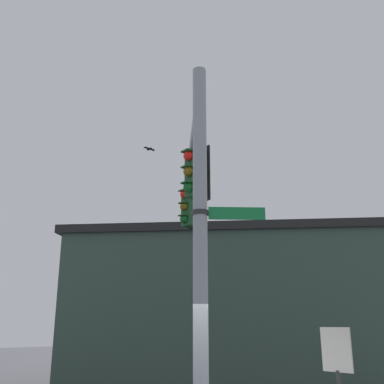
{
  "coord_description": "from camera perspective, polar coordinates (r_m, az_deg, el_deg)",
  "views": [
    {
      "loc": [
        -5.85,
        4.94,
        2.19
      ],
      "look_at": [
        2.33,
        -1.71,
        5.27
      ],
      "focal_mm": 42.26,
      "sensor_mm": 36.0,
      "label": 1
    }
  ],
  "objects": [
    {
      "name": "signal_pole",
      "position": [
        7.76,
        1.05,
        -7.06
      ],
      "size": [
        0.25,
        0.25,
        6.87
      ],
      "primitive_type": "cylinder",
      "color": "gray",
      "rests_on": "ground"
    },
    {
      "name": "mast_arm",
      "position": [
        11.02,
        0.06,
        4.33
      ],
      "size": [
        4.42,
        3.33,
        0.21
      ],
      "primitive_type": "cylinder",
      "rotation": [
        0.0,
        1.57,
        5.65
      ],
      "color": "gray"
    },
    {
      "name": "traffic_light_nearest_pole",
      "position": [
        9.58,
        0.33,
        2.44
      ],
      "size": [
        0.54,
        0.49,
        1.31
      ],
      "color": "black"
    },
    {
      "name": "traffic_light_mid_inner",
      "position": [
        12.42,
        -0.41,
        -1.95
      ],
      "size": [
        0.54,
        0.49,
        1.31
      ],
      "color": "black"
    },
    {
      "name": "street_name_sign",
      "position": [
        7.91,
        3.37,
        -2.69
      ],
      "size": [
        0.84,
        1.08,
        0.22
      ],
      "color": "#147238"
    },
    {
      "name": "bird_flying",
      "position": [
        14.83,
        -5.42,
        5.44
      ],
      "size": [
        0.26,
        0.43,
        0.08
      ],
      "color": "black"
    },
    {
      "name": "storefront_building",
      "position": [
        18.84,
        4.16,
        -14.3
      ],
      "size": [
        13.27,
        13.25,
        5.63
      ],
      "color": "#33473D",
      "rests_on": "ground"
    },
    {
      "name": "tree_by_storefront",
      "position": [
        19.27,
        1.03,
        -10.68
      ],
      "size": [
        3.0,
        3.0,
        5.6
      ],
      "color": "#4C3823",
      "rests_on": "ground"
    },
    {
      "name": "historical_marker",
      "position": [
        8.94,
        17.95,
        -20.6
      ],
      "size": [
        0.6,
        0.08,
        2.13
      ],
      "color": "#333333",
      "rests_on": "ground"
    }
  ]
}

